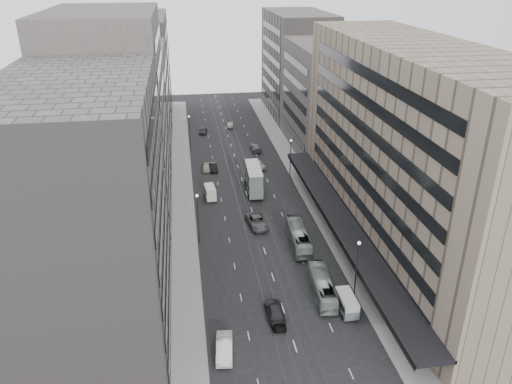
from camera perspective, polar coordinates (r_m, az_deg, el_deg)
ground at (r=69.73m, az=2.10°, el=-10.13°), size 220.00×220.00×0.00m
sidewalk_right at (r=104.33m, az=4.84°, el=2.22°), size 4.00×125.00×0.15m
sidewalk_left at (r=101.76m, az=-8.44°, el=1.43°), size 4.00×125.00×0.15m
department_store at (r=76.10m, az=17.28°, el=4.49°), size 19.20×60.00×30.00m
building_right_mid at (r=116.34m, az=8.06°, el=10.63°), size 15.00×28.00×24.00m
building_right_far at (r=144.29m, az=4.74°, el=14.31°), size 15.00×32.00×28.00m
building_left_a at (r=55.20m, az=-18.58°, el=-3.40°), size 15.00×28.00×30.00m
building_left_b at (r=79.27m, az=-15.92°, el=7.02°), size 15.00×26.00×34.00m
building_left_c at (r=106.29m, az=-14.12°, el=9.07°), size 15.00×28.00×25.00m
building_left_d at (r=138.03m, az=-13.13°, el=13.30°), size 15.00×38.00×28.00m
lamp_right_near at (r=65.16m, az=11.49°, el=-7.93°), size 0.44×0.44×8.32m
lamp_right_far at (r=99.70m, az=3.97°, el=4.33°), size 0.44×0.44×8.32m
lamp_left_near at (r=76.47m, az=-6.66°, el=-2.38°), size 0.44×0.44×8.32m
lamp_left_far at (r=116.45m, az=-7.60°, el=7.19°), size 0.44×0.44×8.32m
bus_near at (r=66.92m, az=7.56°, el=-10.62°), size 3.00×9.85×2.70m
bus_far at (r=77.37m, az=4.84°, el=-5.10°), size 2.98×10.64×2.93m
double_decker at (r=94.31m, az=-0.25°, el=1.54°), size 3.15×9.30×5.03m
vw_microbus at (r=64.54m, az=10.34°, el=-12.36°), size 2.05×4.45×2.40m
panel_van at (r=92.31m, az=-5.27°, el=-0.01°), size 2.22×4.10×2.50m
sedan_0 at (r=62.19m, az=2.38°, el=-14.32°), size 1.92×4.06×1.34m
sedan_1 at (r=58.22m, az=-3.65°, el=-17.35°), size 2.29×5.29×1.69m
sedan_2 at (r=82.75m, az=0.12°, el=-3.38°), size 3.49×6.42×1.71m
sedan_3 at (r=63.29m, az=2.16°, el=-13.40°), size 2.20×5.27×1.52m
sedan_4 at (r=105.64m, az=-5.68°, el=2.86°), size 2.05×4.39×1.45m
sedan_5 at (r=105.39m, az=-4.90°, el=2.85°), size 1.69×4.56×1.49m
sedan_6 at (r=106.48m, az=0.15°, el=3.17°), size 3.08×5.55×1.47m
sedan_7 at (r=116.44m, az=-0.07°, el=5.11°), size 2.27×5.35×1.54m
sedan_8 at (r=129.53m, az=-6.05°, el=7.02°), size 2.42×4.76×1.55m
sedan_9 at (r=134.06m, az=-2.96°, el=7.68°), size 1.84×4.15×1.32m
pedestrian at (r=62.15m, az=15.97°, el=-15.06°), size 0.76×0.70×1.74m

